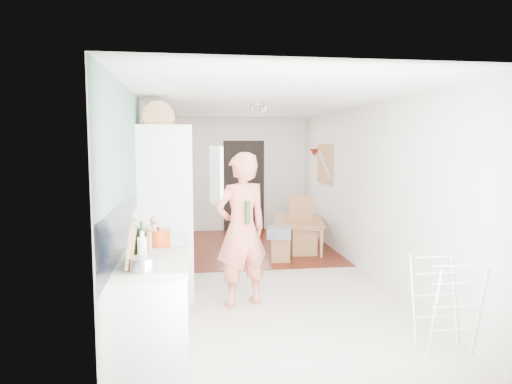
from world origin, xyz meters
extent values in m
cube|color=beige|center=(0.00, 0.00, 0.00)|extent=(3.20, 7.00, 0.01)
cube|color=#5D1607|center=(0.00, 1.85, 0.01)|extent=(3.20, 3.30, 0.01)
cube|color=gray|center=(-1.59, -2.00, 1.85)|extent=(0.02, 3.00, 1.30)
cube|color=black|center=(-1.59, -2.55, 1.15)|extent=(0.02, 1.90, 0.50)
cube|color=black|center=(0.20, 3.48, 1.00)|extent=(0.90, 0.04, 2.00)
cube|color=white|center=(-1.30, -2.55, 0.43)|extent=(0.60, 0.90, 0.86)
cube|color=beige|center=(-1.30, -2.55, 0.89)|extent=(0.62, 0.92, 0.06)
cube|color=white|center=(-1.30, -1.80, 0.44)|extent=(0.60, 0.60, 0.88)
cube|color=silver|center=(-1.30, -1.80, 0.90)|extent=(0.60, 0.60, 0.04)
cube|color=white|center=(-1.27, -0.78, 1.07)|extent=(0.66, 0.66, 2.15)
cube|color=white|center=(-0.66, -1.08, 1.55)|extent=(0.14, 0.56, 0.70)
cube|color=white|center=(-0.96, -0.78, 1.55)|extent=(0.02, 0.52, 0.66)
cube|color=tan|center=(1.58, 1.90, 1.55)|extent=(0.03, 0.90, 0.70)
cube|color=#A2654A|center=(1.57, 1.90, 1.55)|extent=(0.00, 0.94, 0.74)
cone|color=maroon|center=(1.54, 2.55, 1.75)|extent=(0.18, 0.18, 0.16)
imported|color=#DD6F5A|center=(-0.38, -1.24, 1.08)|extent=(0.92, 0.76, 2.16)
imported|color=#A2654A|center=(1.02, 1.55, 0.23)|extent=(0.96, 1.43, 0.46)
cube|color=gray|center=(0.45, 0.66, 0.49)|extent=(0.46, 0.46, 0.17)
cylinder|color=#D64312|center=(-1.30, -1.95, 1.00)|extent=(0.32, 0.32, 0.15)
cylinder|color=silver|center=(-1.35, -2.88, 0.97)|extent=(0.27, 0.27, 0.11)
cylinder|color=#1B441C|center=(-0.32, -1.38, 1.14)|extent=(0.06, 0.06, 0.27)
cylinder|color=#1B441C|center=(-1.39, -2.48, 1.05)|extent=(0.08, 0.08, 0.27)
cylinder|color=#1B441C|center=(-1.46, -2.43, 1.06)|extent=(0.07, 0.07, 0.28)
cylinder|color=silver|center=(-1.38, -2.57, 1.02)|extent=(0.11, 0.11, 0.21)
cylinder|color=tan|center=(-1.35, -2.25, 1.02)|extent=(0.07, 0.07, 0.19)
cylinder|color=tan|center=(-1.33, -2.02, 1.04)|extent=(0.07, 0.07, 0.23)
camera|label=1|loc=(-0.96, -6.52, 1.92)|focal=32.00mm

